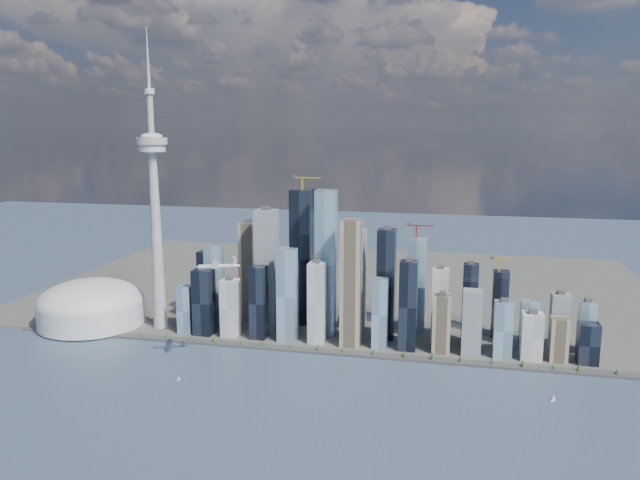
% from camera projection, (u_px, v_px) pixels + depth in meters
% --- Properties ---
extents(ground, '(4000.00, 4000.00, 0.00)m').
position_uv_depth(ground, '(260.00, 416.00, 833.48)').
color(ground, '#384962').
rests_on(ground, ground).
extents(seawall, '(1100.00, 22.00, 4.00)m').
position_uv_depth(seawall, '(305.00, 350.00, 1073.04)').
color(seawall, '#383838').
rests_on(seawall, ground).
extents(land, '(1400.00, 900.00, 3.00)m').
position_uv_depth(land, '(350.00, 286.00, 1505.00)').
color(land, '#4C4C47').
rests_on(land, ground).
extents(shoreline_trees, '(960.53, 7.20, 8.80)m').
position_uv_depth(shoreline_trees, '(305.00, 346.00, 1071.80)').
color(shoreline_trees, '#3F2D1E').
rests_on(shoreline_trees, seawall).
extents(skyscraper_cluster, '(736.00, 142.00, 287.51)m').
position_uv_depth(skyscraper_cluster, '(348.00, 290.00, 1127.60)').
color(skyscraper_cluster, black).
rests_on(skyscraper_cluster, land).
extents(needle_tower, '(56.00, 56.00, 550.50)m').
position_uv_depth(needle_tower, '(155.00, 206.00, 1152.22)').
color(needle_tower, gray).
rests_on(needle_tower, land).
extents(dome_stadium, '(200.00, 200.00, 86.00)m').
position_uv_depth(dome_stadium, '(91.00, 305.00, 1208.36)').
color(dome_stadium, '#B8B8B8').
rests_on(dome_stadium, land).
extents(airplane, '(65.37, 58.55, 16.52)m').
position_uv_depth(airplane, '(218.00, 266.00, 951.78)').
color(airplane, silver).
rests_on(airplane, ground).
extents(sailboat_west, '(5.94, 2.47, 8.21)m').
position_uv_depth(sailboat_west, '(179.00, 379.00, 950.80)').
color(sailboat_west, white).
rests_on(sailboat_west, ground).
extents(sailboat_east, '(7.70, 4.33, 10.85)m').
position_uv_depth(sailboat_east, '(553.00, 399.00, 879.03)').
color(sailboat_east, white).
rests_on(sailboat_east, ground).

